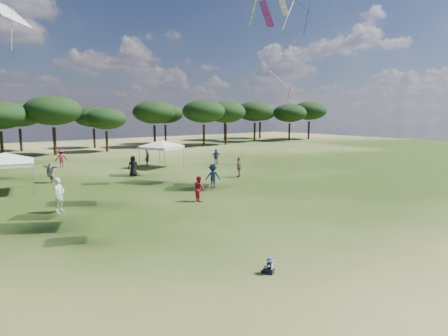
{
  "coord_description": "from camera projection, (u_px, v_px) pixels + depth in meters",
  "views": [
    {
      "loc": [
        -9.3,
        -6.72,
        5.37
      ],
      "look_at": [
        0.73,
        6.0,
        2.99
      ],
      "focal_mm": 30.0,
      "sensor_mm": 36.0,
      "label": 1
    }
  ],
  "objects": [
    {
      "name": "tree_line",
      "position": [
        39.0,
        113.0,
        49.21
      ],
      "size": [
        108.78,
        17.63,
        7.77
      ],
      "color": "black",
      "rests_on": "ground"
    },
    {
      "name": "tent_left",
      "position": [
        4.0,
        155.0,
        24.71
      ],
      "size": [
        6.71,
        6.71,
        3.07
      ],
      "rotation": [
        0.0,
        0.0,
        -0.19
      ],
      "color": "gray",
      "rests_on": "ground"
    },
    {
      "name": "ground",
      "position": [
        324.0,
        286.0,
        11.7
      ],
      "size": [
        140.0,
        140.0,
        0.0
      ],
      "primitive_type": "plane",
      "color": "#2E4514",
      "rests_on": "ground"
    },
    {
      "name": "festival_crowd",
      "position": [
        84.0,
        172.0,
        29.06
      ],
      "size": [
        27.23,
        21.53,
        1.92
      ],
      "color": "maroon",
      "rests_on": "ground"
    },
    {
      "name": "toddler",
      "position": [
        270.0,
        266.0,
        12.62
      ],
      "size": [
        0.42,
        0.46,
        0.56
      ],
      "rotation": [
        0.0,
        0.0,
        0.41
      ],
      "color": "black",
      "rests_on": "ground"
    },
    {
      "name": "tent_right",
      "position": [
        162.0,
        141.0,
        37.02
      ],
      "size": [
        6.11,
        6.11,
        3.02
      ],
      "rotation": [
        0.0,
        0.0,
        0.39
      ],
      "color": "gray",
      "rests_on": "ground"
    }
  ]
}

